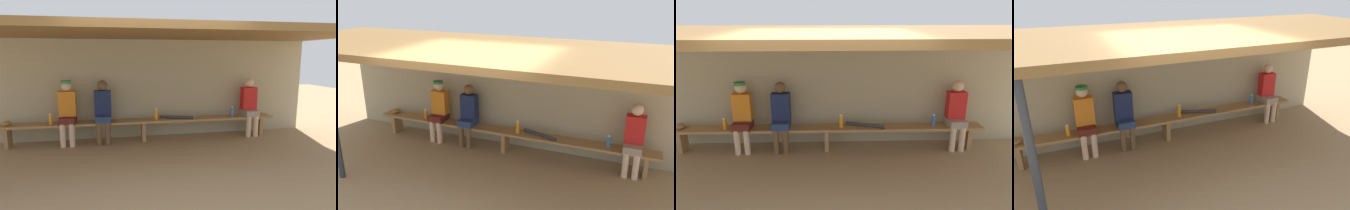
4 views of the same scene
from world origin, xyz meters
TOP-DOWN VIEW (x-y plane):
  - ground_plane at (0.00, 0.00)m, footprint 24.00×24.00m
  - back_wall at (0.00, 2.00)m, footprint 8.00×0.20m
  - dugout_roof at (0.00, 0.70)m, footprint 8.00×2.80m
  - bench at (0.00, 1.55)m, footprint 6.00×0.36m
  - player_in_white at (-0.85, 1.55)m, footprint 0.34×0.42m
  - player_in_red at (2.49, 1.55)m, footprint 0.34×0.42m
  - player_in_blue at (-1.57, 1.55)m, footprint 0.34×0.42m
  - water_bottle_orange at (-1.90, 1.51)m, footprint 0.07×0.07m
  - water_bottle_blue at (0.28, 1.52)m, footprint 0.07×0.07m
  - water_bottle_clear at (2.06, 1.54)m, footprint 0.06×0.06m
  - baseball_glove_dark_brown at (-2.76, 1.57)m, footprint 0.24×0.28m
  - baseball_bat at (0.74, 1.55)m, footprint 0.74×0.30m

SIDE VIEW (x-z plane):
  - ground_plane at x=0.00m, z-range 0.00..0.00m
  - bench at x=0.00m, z-range 0.16..0.62m
  - baseball_bat at x=0.74m, z-range 0.46..0.53m
  - baseball_glove_dark_brown at x=-2.76m, z-range 0.46..0.55m
  - water_bottle_orange at x=-1.90m, z-range 0.45..0.67m
  - water_bottle_clear at x=2.06m, z-range 0.45..0.69m
  - water_bottle_blue at x=0.28m, z-range 0.45..0.71m
  - player_in_white at x=-0.85m, z-range 0.06..1.40m
  - player_in_red at x=2.49m, z-range 0.06..1.40m
  - player_in_blue at x=-1.57m, z-range 0.07..1.42m
  - back_wall at x=0.00m, z-range 0.00..2.20m
  - dugout_roof at x=0.00m, z-range 2.20..2.32m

